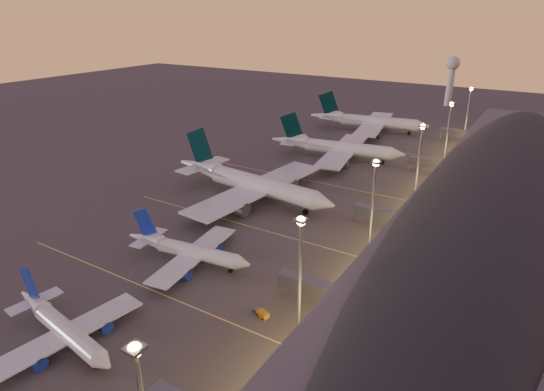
{
  "coord_description": "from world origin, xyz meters",
  "views": [
    {
      "loc": [
        70.93,
        -66.81,
        60.95
      ],
      "look_at": [
        2.0,
        45.0,
        7.0
      ],
      "focal_mm": 30.0,
      "sensor_mm": 36.0,
      "label": 1
    }
  ],
  "objects": [
    {
      "name": "ground",
      "position": [
        0.0,
        0.0,
        0.0
      ],
      "size": [
        700.0,
        700.0,
        0.0
      ],
      "primitive_type": "plane",
      "color": "#3D3A38"
    },
    {
      "name": "airliner_narrow_south",
      "position": [
        -2.28,
        -26.71,
        3.17
      ],
      "size": [
        34.31,
        30.92,
        12.26
      ],
      "rotation": [
        0.0,
        0.0,
        -0.14
      ],
      "color": "silver",
      "rests_on": "ground"
    },
    {
      "name": "airliner_narrow_north",
      "position": [
        -1.75,
        9.26,
        3.39
      ],
      "size": [
        36.72,
        33.05,
        13.11
      ],
      "rotation": [
        0.0,
        0.0,
        0.13
      ],
      "color": "silver",
      "rests_on": "ground"
    },
    {
      "name": "airliner_wide_near",
      "position": [
        -12.66,
        53.84,
        5.58
      ],
      "size": [
        67.74,
        62.02,
        21.66
      ],
      "rotation": [
        0.0,
        0.0,
        -0.1
      ],
      "color": "silver",
      "rests_on": "ground"
    },
    {
      "name": "airliner_wide_mid",
      "position": [
        -5.88,
        110.98,
        4.93
      ],
      "size": [
        59.76,
        55.03,
        19.15
      ],
      "rotation": [
        0.0,
        0.0,
        0.15
      ],
      "color": "silver",
      "rests_on": "ground"
    },
    {
      "name": "airliner_wide_far",
      "position": [
        -11.51,
        164.98,
        5.23
      ],
      "size": [
        63.42,
        58.45,
        20.33
      ],
      "rotation": [
        0.0,
        0.0,
        0.16
      ],
      "color": "silver",
      "rests_on": "ground"
    },
    {
      "name": "terminal_building",
      "position": [
        61.84,
        72.47,
        8.78
      ],
      "size": [
        56.35,
        255.0,
        17.46
      ],
      "color": "#525156",
      "rests_on": "ground"
    },
    {
      "name": "light_masts",
      "position": [
        36.0,
        65.0,
        17.55
      ],
      "size": [
        2.2,
        217.2,
        25.9
      ],
      "color": "gray",
      "rests_on": "ground"
    },
    {
      "name": "radar_tower",
      "position": [
        10.0,
        260.0,
        21.87
      ],
      "size": [
        9.0,
        9.0,
        32.5
      ],
      "color": "silver",
      "rests_on": "ground"
    },
    {
      "name": "lane_markings",
      "position": [
        0.0,
        40.0,
        0.01
      ],
      "size": [
        90.0,
        180.36,
        0.0
      ],
      "color": "#D8C659",
      "rests_on": "ground"
    },
    {
      "name": "baggage_tug_c",
      "position": [
        26.77,
        0.51,
        0.54
      ],
      "size": [
        4.21,
        2.73,
        1.17
      ],
      "rotation": [
        0.0,
        0.0,
        -0.32
      ],
      "color": "orange",
      "rests_on": "ground"
    }
  ]
}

